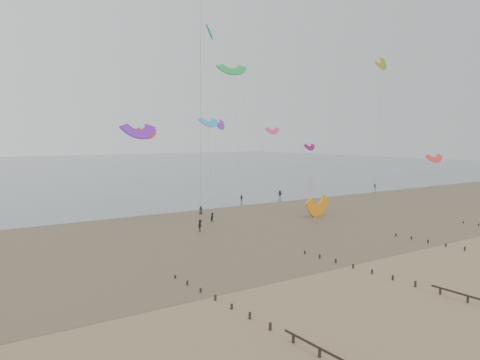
% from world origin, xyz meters
% --- Properties ---
extents(ground, '(500.00, 500.00, 0.00)m').
position_xyz_m(ground, '(0.00, 0.00, 0.00)').
color(ground, brown).
rests_on(ground, ground).
extents(sea_and_shore, '(500.00, 665.00, 0.03)m').
position_xyz_m(sea_and_shore, '(-4.08, 34.40, 0.01)').
color(sea_and_shore, '#475654').
rests_on(sea_and_shore, ground).
extents(kitesurfers, '(134.58, 25.82, 1.86)m').
position_xyz_m(kitesurfers, '(18.71, 45.96, 0.85)').
color(kitesurfers, black).
rests_on(kitesurfers, ground).
extents(grounded_kite, '(8.82, 7.83, 4.03)m').
position_xyz_m(grounded_kite, '(25.57, 31.83, 0.00)').
color(grounded_kite, orange).
rests_on(grounded_kite, ground).
extents(kites_airborne, '(250.64, 128.62, 42.62)m').
position_xyz_m(kites_airborne, '(-16.55, 88.75, 22.34)').
color(kites_airborne, '#F13582').
rests_on(kites_airborne, ground).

